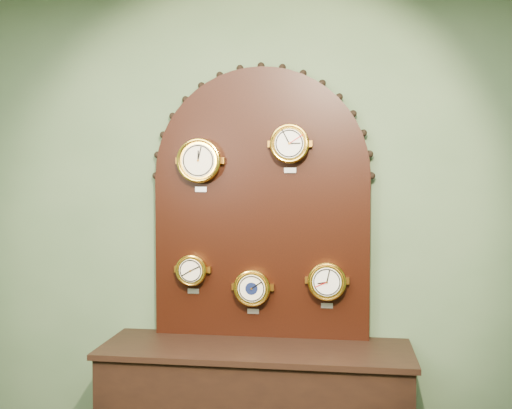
# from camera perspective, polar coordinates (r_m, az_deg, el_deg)

# --- Properties ---
(wall_back) EXTENTS (4.00, 0.00, 4.00)m
(wall_back) POSITION_cam_1_polar(r_m,az_deg,el_deg) (3.47, 0.58, -2.76)
(wall_back) COLOR #4C6646
(wall_back) RESTS_ON ground
(display_board) EXTENTS (1.26, 0.06, 1.53)m
(display_board) POSITION_cam_1_polar(r_m,az_deg,el_deg) (3.40, 0.47, 0.94)
(display_board) COLOR black
(display_board) RESTS_ON shop_counter
(roman_clock) EXTENTS (0.25, 0.08, 0.30)m
(roman_clock) POSITION_cam_1_polar(r_m,az_deg,el_deg) (3.40, -5.30, 4.09)
(roman_clock) COLOR gold
(roman_clock) RESTS_ON display_board
(arabic_clock) EXTENTS (0.21, 0.08, 0.26)m
(arabic_clock) POSITION_cam_1_polar(r_m,az_deg,el_deg) (3.32, 3.16, 5.67)
(arabic_clock) COLOR gold
(arabic_clock) RESTS_ON display_board
(hygrometer) EXTENTS (0.18, 0.08, 0.23)m
(hygrometer) POSITION_cam_1_polar(r_m,az_deg,el_deg) (3.45, -5.99, -6.08)
(hygrometer) COLOR gold
(hygrometer) RESTS_ON display_board
(barometer) EXTENTS (0.20, 0.08, 0.26)m
(barometer) POSITION_cam_1_polar(r_m,az_deg,el_deg) (3.40, -0.34, -7.76)
(barometer) COLOR gold
(barometer) RESTS_ON display_board
(tide_clock) EXTENTS (0.21, 0.08, 0.26)m
(tide_clock) POSITION_cam_1_polar(r_m,az_deg,el_deg) (3.36, 6.63, -7.11)
(tide_clock) COLOR gold
(tide_clock) RESTS_ON display_board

